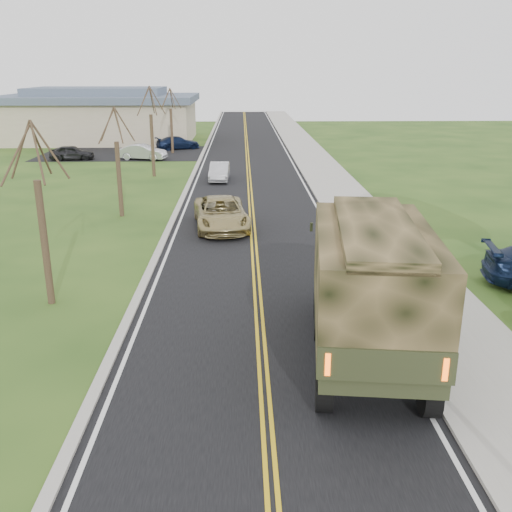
{
  "coord_description": "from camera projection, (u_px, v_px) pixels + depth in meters",
  "views": [
    {
      "loc": [
        -0.52,
        -8.01,
        7.55
      ],
      "look_at": [
        -0.08,
        9.45,
        1.8
      ],
      "focal_mm": 40.0,
      "sensor_mm": 36.0,
      "label": 1
    }
  ],
  "objects": [
    {
      "name": "road",
      "position": [
        248.0,
        163.0,
        47.96
      ],
      "size": [
        8.0,
        120.0,
        0.01
      ],
      "primitive_type": "cube",
      "color": "black",
      "rests_on": "ground"
    },
    {
      "name": "curb_right",
      "position": [
        297.0,
        162.0,
        48.04
      ],
      "size": [
        0.3,
        120.0,
        0.12
      ],
      "primitive_type": "cube",
      "color": "#9E998E",
      "rests_on": "ground"
    },
    {
      "name": "sidewalk_right",
      "position": [
        318.0,
        162.0,
        48.09
      ],
      "size": [
        3.2,
        120.0,
        0.1
      ],
      "primitive_type": "cube",
      "color": "#9E998E",
      "rests_on": "ground"
    },
    {
      "name": "curb_left",
      "position": [
        199.0,
        163.0,
        47.85
      ],
      "size": [
        0.3,
        120.0,
        0.1
      ],
      "primitive_type": "cube",
      "color": "#9E998E",
      "rests_on": "ground"
    },
    {
      "name": "bare_tree_a",
      "position": [
        43.0,
        228.0,
        18.49
      ],
      "size": [
        1.93,
        2.26,
        6.08
      ],
      "color": "#38281C",
      "rests_on": "ground"
    },
    {
      "name": "bare_tree_b",
      "position": [
        119.0,
        170.0,
        29.93
      ],
      "size": [
        1.83,
        2.14,
        5.73
      ],
      "color": "#38281C",
      "rests_on": "ground"
    },
    {
      "name": "bare_tree_c",
      "position": [
        152.0,
        138.0,
        41.23
      ],
      "size": [
        2.04,
        2.39,
        6.42
      ],
      "color": "#38281C",
      "rests_on": "ground"
    },
    {
      "name": "bare_tree_d",
      "position": [
        171.0,
        126.0,
        52.7
      ],
      "size": [
        1.88,
        2.2,
        5.91
      ],
      "color": "#38281C",
      "rests_on": "ground"
    },
    {
      "name": "commercial_building",
      "position": [
        99.0,
        116.0,
        61.91
      ],
      "size": [
        25.5,
        21.5,
        5.65
      ],
      "color": "tan",
      "rests_on": "ground"
    },
    {
      "name": "military_truck",
      "position": [
        369.0,
        278.0,
        15.05
      ],
      "size": [
        3.66,
        8.25,
        3.99
      ],
      "rotation": [
        0.0,
        0.0,
        -0.11
      ],
      "color": "black",
      "rests_on": "ground"
    },
    {
      "name": "suv_champagne",
      "position": [
        221.0,
        213.0,
        28.15
      ],
      "size": [
        3.11,
        5.65,
        1.5
      ],
      "primitive_type": "imported",
      "rotation": [
        0.0,
        0.0,
        0.12
      ],
      "color": "tan",
      "rests_on": "ground"
    },
    {
      "name": "sedan_silver",
      "position": [
        219.0,
        172.0,
        40.27
      ],
      "size": [
        1.43,
        3.83,
        1.25
      ],
      "primitive_type": "imported",
      "rotation": [
        0.0,
        0.0,
        -0.03
      ],
      "color": "silver",
      "rests_on": "ground"
    },
    {
      "name": "lot_car_dark",
      "position": [
        72.0,
        153.0,
        49.3
      ],
      "size": [
        3.85,
        1.82,
        1.27
      ],
      "primitive_type": "imported",
      "rotation": [
        0.0,
        0.0,
        1.66
      ],
      "color": "black",
      "rests_on": "ground"
    },
    {
      "name": "lot_car_silver",
      "position": [
        143.0,
        152.0,
        49.44
      ],
      "size": [
        4.29,
        2.23,
        1.34
      ],
      "primitive_type": "imported",
      "rotation": [
        0.0,
        0.0,
        1.36
      ],
      "color": "#B6B6BB",
      "rests_on": "ground"
    },
    {
      "name": "lot_car_navy",
      "position": [
        178.0,
        143.0,
        56.02
      ],
      "size": [
        4.61,
        3.22,
        1.24
      ],
      "primitive_type": "imported",
      "rotation": [
        0.0,
        0.0,
        1.96
      ],
      "color": "#0D1833",
      "rests_on": "ground"
    }
  ]
}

